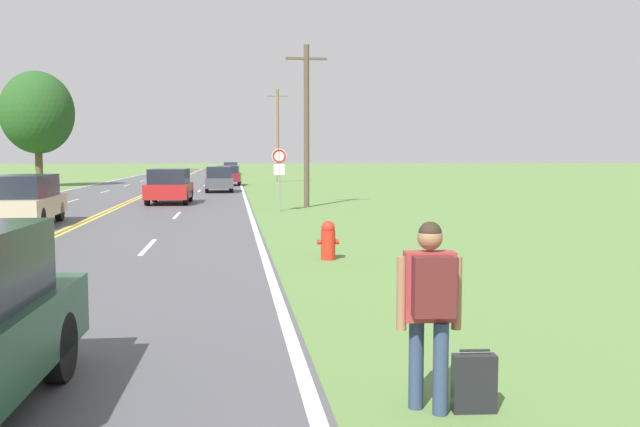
# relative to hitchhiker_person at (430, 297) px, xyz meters

# --- Properties ---
(hitchhiker_person) EXTENTS (0.57, 0.43, 1.69)m
(hitchhiker_person) POSITION_rel_hitchhiker_person_xyz_m (0.00, 0.00, 0.00)
(hitchhiker_person) COLOR navy
(hitchhiker_person) RESTS_ON ground
(suitcase) EXTENTS (0.39, 0.17, 0.57)m
(suitcase) POSITION_rel_hitchhiker_person_xyz_m (0.40, -0.03, -0.78)
(suitcase) COLOR black
(suitcase) RESTS_ON ground
(fire_hydrant) EXTENTS (0.47, 0.31, 0.86)m
(fire_hydrant) POSITION_rel_hitchhiker_person_xyz_m (0.37, 8.84, -0.60)
(fire_hydrant) COLOR red
(fire_hydrant) RESTS_ON ground
(traffic_sign) EXTENTS (0.60, 0.10, 2.55)m
(traffic_sign) POSITION_rel_hitchhiker_person_xyz_m (0.22, 21.99, 0.89)
(traffic_sign) COLOR gray
(traffic_sign) RESTS_ON ground
(utility_pole_midground) EXTENTS (1.80, 0.24, 7.07)m
(utility_pole_midground) POSITION_rel_hitchhiker_person_xyz_m (1.58, 24.06, 2.65)
(utility_pole_midground) COLOR brown
(utility_pole_midground) RESTS_ON ground
(utility_pole_far) EXTENTS (1.80, 0.24, 7.94)m
(utility_pole_far) POSITION_rel_hitchhiker_person_xyz_m (2.27, 52.90, 3.09)
(utility_pole_far) COLOR brown
(utility_pole_far) RESTS_ON ground
(tree_left_verge) EXTENTS (5.24, 5.24, 8.44)m
(tree_left_verge) POSITION_rel_hitchhiker_person_xyz_m (-15.78, 46.59, 4.37)
(tree_left_verge) COLOR brown
(tree_left_verge) RESTS_ON ground
(car_champagne_van_mid_near) EXTENTS (1.95, 4.52, 1.64)m
(car_champagne_van_mid_near) POSITION_rel_hitchhiker_person_xyz_m (-8.37, 17.28, -0.17)
(car_champagne_van_mid_near) COLOR black
(car_champagne_van_mid_near) RESTS_ON ground
(car_red_hatchback_mid_far) EXTENTS (2.03, 3.92, 1.65)m
(car_red_hatchback_mid_far) POSITION_rel_hitchhiker_person_xyz_m (-4.63, 27.02, -0.17)
(car_red_hatchback_mid_far) COLOR black
(car_red_hatchback_mid_far) RESTS_ON ground
(car_dark_grey_hatchback_receding) EXTENTS (1.79, 3.65, 1.59)m
(car_dark_grey_hatchback_receding) POSITION_rel_hitchhiker_person_xyz_m (-2.49, 37.13, -0.20)
(car_dark_grey_hatchback_receding) COLOR black
(car_dark_grey_hatchback_receding) RESTS_ON ground
(car_maroon_hatchback_distant) EXTENTS (2.05, 3.60, 1.51)m
(car_maroon_hatchback_distant) POSITION_rel_hitchhiker_person_xyz_m (-1.98, 46.69, -0.22)
(car_maroon_hatchback_distant) COLOR black
(car_maroon_hatchback_distant) RESTS_ON ground
(car_white_hatchback_horizon) EXTENTS (1.91, 4.25, 1.48)m
(car_white_hatchback_horizon) POSITION_rel_hitchhiker_person_xyz_m (-1.83, 78.37, -0.23)
(car_white_hatchback_horizon) COLOR black
(car_white_hatchback_horizon) RESTS_ON ground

